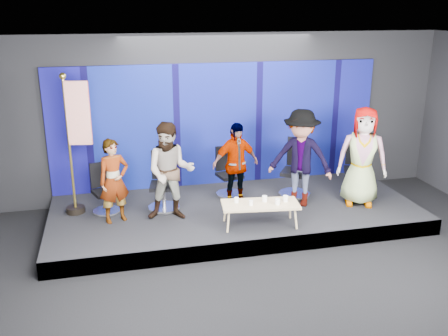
{
  "coord_description": "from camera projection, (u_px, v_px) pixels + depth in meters",
  "views": [
    {
      "loc": [
        -2.3,
        -6.18,
        4.0
      ],
      "look_at": [
        -0.25,
        2.4,
        1.14
      ],
      "focal_mm": 40.0,
      "sensor_mm": 36.0,
      "label": 1
    }
  ],
  "objects": [
    {
      "name": "riser",
      "position": [
        235.0,
        214.0,
        9.73
      ],
      "size": [
        7.0,
        3.0,
        0.3
      ],
      "primitive_type": "cube",
      "color": "black",
      "rests_on": "ground"
    },
    {
      "name": "panelist_e",
      "position": [
        362.0,
        157.0,
        9.55
      ],
      "size": [
        1.1,
        0.93,
        1.92
      ],
      "primitive_type": "imported",
      "rotation": [
        0.0,
        0.0,
        -0.41
      ],
      "color": "black",
      "rests_on": "riser"
    },
    {
      "name": "panelist_b",
      "position": [
        170.0,
        172.0,
        8.88
      ],
      "size": [
        0.98,
        0.83,
        1.8
      ],
      "primitive_type": "imported",
      "rotation": [
        0.0,
        0.0,
        -0.18
      ],
      "color": "black",
      "rests_on": "riser"
    },
    {
      "name": "mug_d",
      "position": [
        278.0,
        202.0,
        8.66
      ],
      "size": [
        0.09,
        0.09,
        0.1
      ],
      "primitive_type": "cylinder",
      "color": "white",
      "rests_on": "coffee_table"
    },
    {
      "name": "panelist_c",
      "position": [
        235.0,
        164.0,
        9.58
      ],
      "size": [
        1.01,
        0.58,
        1.63
      ],
      "primitive_type": "imported",
      "rotation": [
        0.0,
        0.0,
        0.2
      ],
      "color": "black",
      "rests_on": "riser"
    },
    {
      "name": "chair_b",
      "position": [
        164.0,
        190.0,
        9.49
      ],
      "size": [
        0.73,
        0.73,
        1.11
      ],
      "rotation": [
        0.0,
        0.0,
        -0.18
      ],
      "color": "silver",
      "rests_on": "riser"
    },
    {
      "name": "mug_e",
      "position": [
        286.0,
        199.0,
        8.8
      ],
      "size": [
        0.09,
        0.09,
        0.11
      ],
      "primitive_type": "cylinder",
      "color": "white",
      "rests_on": "coffee_table"
    },
    {
      "name": "chair_d",
      "position": [
        296.0,
        177.0,
        10.17
      ],
      "size": [
        0.91,
        0.91,
        1.17
      ],
      "rotation": [
        0.0,
        0.0,
        -0.59
      ],
      "color": "silver",
      "rests_on": "riser"
    },
    {
      "name": "chair_c",
      "position": [
        229.0,
        180.0,
        10.19
      ],
      "size": [
        0.67,
        0.67,
        1.0
      ],
      "rotation": [
        0.0,
        0.0,
        0.2
      ],
      "color": "silver",
      "rests_on": "riser"
    },
    {
      "name": "mug_b",
      "position": [
        251.0,
        203.0,
        8.64
      ],
      "size": [
        0.07,
        0.07,
        0.09
      ],
      "primitive_type": "cylinder",
      "color": "white",
      "rests_on": "coffee_table"
    },
    {
      "name": "coffee_table",
      "position": [
        260.0,
        205.0,
        8.74
      ],
      "size": [
        1.41,
        0.74,
        0.41
      ],
      "rotation": [
        0.0,
        0.0,
        -0.13
      ],
      "color": "tan",
      "rests_on": "riser"
    },
    {
      "name": "chair_e",
      "position": [
        357.0,
        176.0,
        10.21
      ],
      "size": [
        0.88,
        0.88,
        1.19
      ],
      "rotation": [
        0.0,
        0.0,
        -0.41
      ],
      "color": "silver",
      "rests_on": "riser"
    },
    {
      "name": "mug_c",
      "position": [
        265.0,
        199.0,
        8.8
      ],
      "size": [
        0.09,
        0.09,
        0.11
      ],
      "primitive_type": "cylinder",
      "color": "white",
      "rests_on": "coffee_table"
    },
    {
      "name": "room_walls",
      "position": [
        283.0,
        129.0,
        6.71
      ],
      "size": [
        10.02,
        8.02,
        3.51
      ],
      "color": "black",
      "rests_on": "ground"
    },
    {
      "name": "mug_a",
      "position": [
        236.0,
        200.0,
        8.75
      ],
      "size": [
        0.08,
        0.08,
        0.09
      ],
      "primitive_type": "cylinder",
      "color": "white",
      "rests_on": "coffee_table"
    },
    {
      "name": "flag_stand",
      "position": [
        76.0,
        141.0,
        8.98
      ],
      "size": [
        0.59,
        0.35,
        2.61
      ],
      "rotation": [
        0.0,
        0.0,
        -0.18
      ],
      "color": "black",
      "rests_on": "riser"
    },
    {
      "name": "panelist_a",
      "position": [
        114.0,
        181.0,
        8.81
      ],
      "size": [
        0.65,
        0.53,
        1.52
      ],
      "primitive_type": "imported",
      "rotation": [
        0.0,
        0.0,
        0.34
      ],
      "color": "black",
      "rests_on": "riser"
    },
    {
      "name": "backdrop",
      "position": [
        218.0,
        125.0,
        10.62
      ],
      "size": [
        7.0,
        0.08,
        2.6
      ],
      "primitive_type": "cube",
      "color": "#0E0864",
      "rests_on": "riser"
    },
    {
      "name": "chair_a",
      "position": [
        105.0,
        196.0,
        9.34
      ],
      "size": [
        0.68,
        0.68,
        0.94
      ],
      "rotation": [
        0.0,
        0.0,
        0.34
      ],
      "color": "silver",
      "rests_on": "riser"
    },
    {
      "name": "panelist_d",
      "position": [
        301.0,
        158.0,
        9.52
      ],
      "size": [
        1.4,
        1.26,
        1.89
      ],
      "primitive_type": "imported",
      "rotation": [
        0.0,
        0.0,
        -0.59
      ],
      "color": "black",
      "rests_on": "riser"
    },
    {
      "name": "ground",
      "position": [
        277.0,
        287.0,
        7.46
      ],
      "size": [
        10.0,
        10.0,
        0.0
      ],
      "primitive_type": "plane",
      "color": "black",
      "rests_on": "ground"
    }
  ]
}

